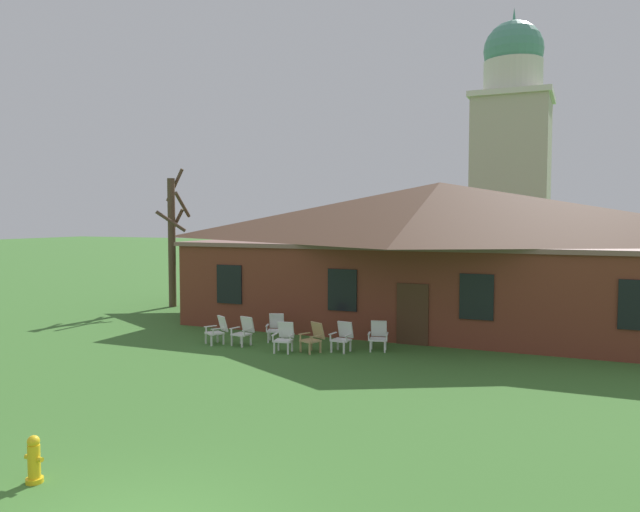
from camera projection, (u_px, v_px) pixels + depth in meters
brick_building at (439, 251)px, 25.41m from camera, size 19.55×10.40×5.79m
dome_tower at (511, 159)px, 40.95m from camera, size 5.18×5.18×18.18m
lawn_chair_by_porch at (218, 329)px, 21.05m from camera, size 0.84×0.87×0.96m
lawn_chair_near_door at (244, 330)px, 20.85m from camera, size 0.72×0.77×0.96m
lawn_chair_left_end at (276, 327)px, 21.52m from camera, size 0.77×0.82×0.96m
lawn_chair_middle at (284, 336)px, 19.80m from camera, size 0.71×0.74×0.96m
lawn_chair_right_end at (313, 337)px, 19.75m from camera, size 0.81×0.85×0.96m
lawn_chair_far_side at (343, 336)px, 19.87m from camera, size 0.69×0.72×0.96m
lawn_chair_under_eave at (378, 335)px, 20.02m from camera, size 0.73×0.78×0.96m
bare_tree_beside_building at (173, 237)px, 29.63m from camera, size 1.56×1.75×6.73m
fire_hydrant at (34, 460)px, 10.02m from camera, size 0.36×0.28×0.79m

